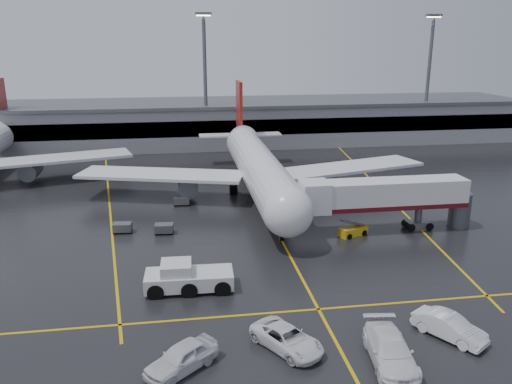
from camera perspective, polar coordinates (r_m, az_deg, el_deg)
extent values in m
plane|color=black|center=(62.05, 1.55, -2.94)|extent=(220.00, 220.00, 0.00)
cube|color=gold|center=(62.05, 1.55, -2.93)|extent=(0.25, 90.00, 0.02)
cube|color=gold|center=(42.46, 6.95, -12.78)|extent=(60.00, 0.25, 0.02)
cube|color=gold|center=(71.27, -15.97, -0.97)|extent=(9.99, 69.35, 0.02)
cube|color=gold|center=(76.17, 13.63, 0.33)|extent=(7.57, 69.64, 0.02)
cube|color=gray|center=(107.36, -3.02, 7.62)|extent=(120.00, 18.00, 8.00)
cube|color=black|center=(98.64, -2.50, 7.12)|extent=(120.00, 0.40, 3.00)
cube|color=#595B60|center=(106.77, -3.05, 9.90)|extent=(122.00, 19.00, 0.60)
cylinder|color=#595B60|center=(100.01, -5.65, 11.81)|extent=(0.70, 0.70, 25.00)
cube|color=#595B60|center=(99.77, -5.86, 19.09)|extent=(3.00, 1.20, 0.50)
cube|color=#FFE5B2|center=(99.75, -5.86, 18.92)|extent=(2.60, 0.90, 0.20)
cylinder|color=#595B60|center=(111.91, 18.53, 11.56)|extent=(0.70, 0.70, 25.00)
cube|color=#595B60|center=(111.69, 19.16, 18.04)|extent=(3.00, 1.20, 0.50)
cube|color=#FFE5B2|center=(111.68, 19.14, 17.89)|extent=(2.60, 0.90, 0.20)
cylinder|color=silver|center=(68.39, 0.39, 2.60)|extent=(5.20, 36.00, 5.20)
sphere|color=silver|center=(51.41, 3.56, -2.21)|extent=(5.20, 5.20, 5.20)
cone|color=silver|center=(88.60, -1.77, 6.24)|extent=(4.94, 8.00, 4.94)
cube|color=maroon|center=(88.84, -1.88, 9.46)|extent=(0.50, 5.50, 8.50)
cube|color=silver|center=(88.57, -1.77, 6.36)|extent=(14.00, 3.00, 0.25)
cube|color=silver|center=(69.76, -10.49, 1.93)|extent=(22.80, 11.83, 0.40)
cube|color=silver|center=(73.57, 10.20, 2.70)|extent=(22.80, 11.83, 0.40)
cylinder|color=#595B60|center=(69.12, -7.55, 0.72)|extent=(2.60, 4.50, 2.60)
cylinder|color=#595B60|center=(71.95, 7.75, 1.35)|extent=(2.60, 4.50, 2.60)
cylinder|color=#595B60|center=(55.26, 2.84, -4.36)|extent=(0.56, 0.56, 2.00)
cylinder|color=#595B60|center=(71.69, -2.52, 0.60)|extent=(0.56, 0.56, 2.00)
cylinder|color=#595B60|center=(72.62, 2.50, 0.81)|extent=(0.56, 0.56, 2.00)
cylinder|color=black|center=(55.46, 2.84, -4.89)|extent=(0.40, 1.10, 1.10)
cylinder|color=black|center=(71.81, -2.52, 0.26)|extent=(1.00, 1.40, 1.40)
cylinder|color=black|center=(72.74, 2.50, 0.47)|extent=(1.00, 1.40, 1.40)
cone|color=silver|center=(104.65, -26.27, 6.14)|extent=(4.94, 8.00, 4.94)
cube|color=maroon|center=(104.96, -26.46, 8.87)|extent=(0.50, 5.50, 8.50)
cube|color=silver|center=(104.62, -26.28, 6.25)|extent=(14.00, 3.00, 0.25)
cube|color=silver|center=(83.47, -21.35, 3.47)|extent=(22.80, 11.83, 0.40)
cylinder|color=#595B60|center=(83.67, -23.72, 2.24)|extent=(2.60, 4.50, 2.60)
cube|color=silver|center=(58.56, 14.28, -0.14)|extent=(18.00, 3.20, 3.00)
cube|color=#4D0C13|center=(58.93, 14.19, -1.35)|extent=(18.00, 3.30, 0.50)
cube|color=silver|center=(55.92, 6.51, -0.51)|extent=(3.00, 3.40, 3.30)
cylinder|color=#595B60|center=(61.06, 17.55, -2.58)|extent=(0.80, 0.80, 3.00)
cube|color=#595B60|center=(61.40, 17.47, -3.50)|extent=(2.60, 1.60, 0.90)
cylinder|color=#595B60|center=(63.24, 21.67, -1.86)|extent=(2.40, 2.40, 4.00)
cylinder|color=black|center=(60.93, 16.54, -3.58)|extent=(0.90, 1.80, 0.90)
cylinder|color=black|center=(61.88, 18.39, -3.43)|extent=(0.90, 1.80, 0.90)
cube|color=silver|center=(45.12, -7.42, -9.57)|extent=(7.60, 3.27, 1.29)
cube|color=silver|center=(44.70, -8.86, -8.37)|extent=(2.66, 2.66, 1.07)
cube|color=black|center=(44.70, -8.86, -8.37)|extent=(2.40, 2.40, 0.96)
cylinder|color=black|center=(45.43, -10.97, -10.08)|extent=(1.51, 3.26, 1.39)
cylinder|color=black|center=(45.28, -7.40, -10.00)|extent=(1.51, 3.26, 1.39)
cylinder|color=black|center=(45.30, -3.82, -9.87)|extent=(1.51, 3.26, 1.39)
cube|color=gold|center=(57.61, 10.70, -4.28)|extent=(3.53, 2.52, 1.00)
cube|color=#595B60|center=(57.28, 10.76, -3.39)|extent=(3.21, 1.98, 1.14)
cylinder|color=black|center=(57.00, 9.88, -4.71)|extent=(1.18, 1.66, 0.63)
cylinder|color=black|center=(58.39, 11.49, -4.28)|extent=(1.18, 1.66, 0.63)
imported|color=white|center=(37.18, 3.46, -15.93)|extent=(5.25, 6.17, 1.57)
imported|color=white|center=(36.75, 14.67, -16.62)|extent=(3.49, 6.87, 1.91)
imported|color=white|center=(40.73, 20.65, -13.80)|extent=(4.45, 5.45, 1.75)
imported|color=silver|center=(35.39, -8.25, -17.74)|extent=(5.45, 5.01, 1.81)
cube|color=#595B60|center=(57.98, -10.17, -3.96)|extent=(2.10, 1.46, 0.90)
cylinder|color=black|center=(57.77, -10.99, -4.58)|extent=(0.40, 0.20, 0.40)
cylinder|color=black|center=(57.60, -9.41, -4.56)|extent=(0.40, 0.20, 0.40)
cylinder|color=black|center=(58.70, -10.88, -4.22)|extent=(0.40, 0.20, 0.40)
cylinder|color=black|center=(58.53, -9.32, -4.20)|extent=(0.40, 0.20, 0.40)
cube|color=#595B60|center=(59.27, -14.60, -3.78)|extent=(2.10, 1.46, 0.90)
cylinder|color=black|center=(59.13, -15.42, -4.38)|extent=(0.40, 0.20, 0.40)
cylinder|color=black|center=(58.82, -13.89, -4.38)|extent=(0.40, 0.20, 0.40)
cylinder|color=black|center=(60.04, -15.24, -4.04)|extent=(0.40, 0.20, 0.40)
cylinder|color=black|center=(59.74, -13.73, -4.03)|extent=(0.40, 0.20, 0.40)
cube|color=#595B60|center=(67.40, -8.25, -0.92)|extent=(2.09, 1.44, 0.90)
cylinder|color=black|center=(67.13, -8.94, -1.45)|extent=(0.40, 0.20, 0.40)
cylinder|color=black|center=(67.02, -7.58, -1.42)|extent=(0.40, 0.20, 0.40)
cylinder|color=black|center=(68.07, -8.89, -1.19)|extent=(0.40, 0.20, 0.40)
cylinder|color=black|center=(67.97, -7.54, -1.16)|extent=(0.40, 0.20, 0.40)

